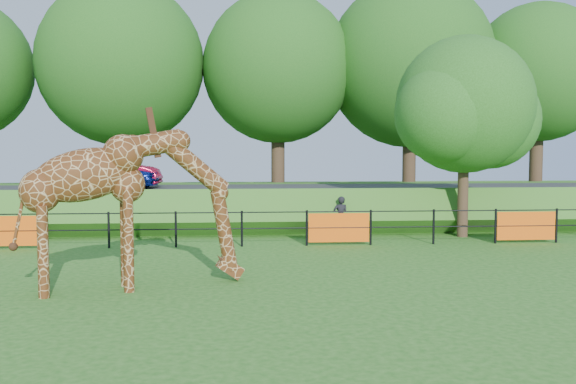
% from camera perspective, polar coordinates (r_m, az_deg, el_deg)
% --- Properties ---
extents(ground, '(90.00, 90.00, 0.00)m').
position_cam_1_polar(ground, '(11.92, -3.83, -10.77)').
color(ground, '#256118').
rests_on(ground, ground).
extents(giraffe, '(4.89, 2.15, 3.45)m').
position_cam_1_polar(giraffe, '(14.09, -13.57, -1.46)').
color(giraffe, '#552B11').
rests_on(giraffe, ground).
extents(perimeter_fence, '(28.07, 0.10, 1.10)m').
position_cam_1_polar(perimeter_fence, '(19.69, -4.12, -3.27)').
color(perimeter_fence, black).
rests_on(perimeter_fence, ground).
extents(embankment, '(40.00, 9.00, 1.30)m').
position_cam_1_polar(embankment, '(27.13, -4.24, -1.06)').
color(embankment, '#256118').
rests_on(embankment, ground).
extents(road, '(40.00, 5.00, 0.12)m').
position_cam_1_polar(road, '(25.58, -4.23, 0.23)').
color(road, '#2D2D2F').
rests_on(road, embankment).
extents(car_blue, '(3.87, 1.87, 1.28)m').
position_cam_1_polar(car_blue, '(26.08, -15.47, 1.70)').
color(car_blue, navy).
rests_on(car_blue, road).
extents(car_red, '(4.07, 1.75, 1.30)m').
position_cam_1_polar(car_red, '(26.41, -15.57, 1.76)').
color(car_red, '#AC0C2E').
rests_on(car_red, road).
extents(visitor, '(0.51, 0.34, 1.37)m').
position_cam_1_polar(visitor, '(21.89, 4.71, -2.18)').
color(visitor, black).
rests_on(visitor, ground).
extents(tree_east, '(5.40, 4.71, 6.76)m').
position_cam_1_polar(tree_east, '(22.56, 15.62, 7.01)').
color(tree_east, '#382519').
rests_on(tree_east, ground).
extents(bg_tree_line, '(37.30, 8.80, 11.82)m').
position_cam_1_polar(bg_tree_line, '(33.85, -1.10, 11.05)').
color(bg_tree_line, '#382519').
rests_on(bg_tree_line, ground).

